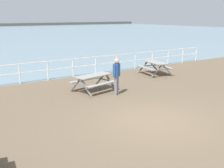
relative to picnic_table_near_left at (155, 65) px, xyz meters
name	(u,v)px	position (x,y,z in m)	size (l,w,h in m)	color
ground_plane	(153,122)	(-5.22, -5.64, -0.68)	(30.00, 24.00, 0.20)	brown
seaward_railing	(61,66)	(-5.22, 2.11, 0.15)	(23.07, 0.07, 1.08)	white
picnic_table_near_left	(155,65)	(0.00, 0.00, 0.00)	(1.80, 2.03, 0.80)	gray
picnic_table_near_right	(93,79)	(-5.03, -1.24, 0.00)	(2.07, 1.85, 0.80)	gray
visitor	(117,74)	(-4.49, -2.38, 0.36)	(0.46, 0.37, 1.66)	slate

